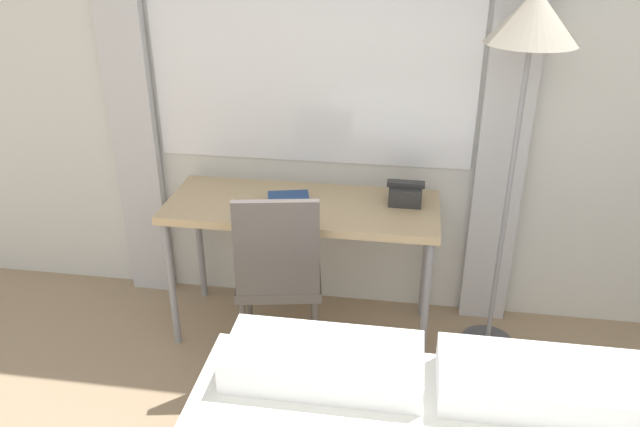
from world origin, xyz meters
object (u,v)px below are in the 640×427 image
at_px(desk_chair, 279,270).
at_px(standing_lamp, 530,46).
at_px(telephone, 405,193).
at_px(book, 289,200).
at_px(desk, 302,215).

height_order(desk_chair, standing_lamp, standing_lamp).
xyz_separation_m(standing_lamp, telephone, (-0.47, 0.10, -0.74)).
xyz_separation_m(telephone, book, (-0.57, -0.09, -0.04)).
xyz_separation_m(desk_chair, book, (-0.00, 0.29, 0.23)).
bearing_deg(desk_chair, standing_lamp, 4.41).
distance_m(desk_chair, telephone, 0.73).
distance_m(desk, standing_lamp, 1.30).
xyz_separation_m(desk, book, (-0.07, 0.01, 0.08)).
bearing_deg(book, standing_lamp, -0.64).
height_order(standing_lamp, telephone, standing_lamp).
distance_m(telephone, book, 0.58).
bearing_deg(desk_chair, desk, 66.60).
bearing_deg(telephone, standing_lamp, -11.59).
relative_size(desk, book, 5.56).
bearing_deg(standing_lamp, telephone, 168.41).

